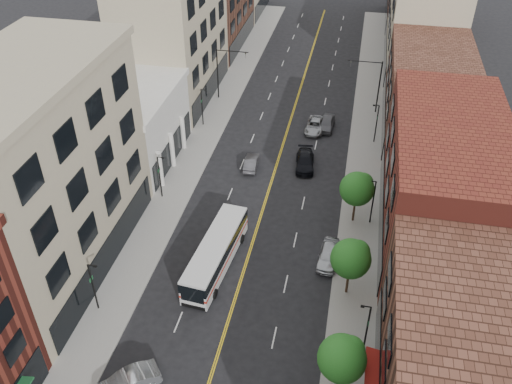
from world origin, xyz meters
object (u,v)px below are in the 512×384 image
Objects in this scene: car_angle_b at (127,383)px; car_lane_behind at (251,162)px; car_parked_far at (329,255)px; car_lane_c at (327,123)px; car_lane_a at (305,161)px; car_lane_b at (315,126)px; city_bus at (216,252)px.

car_lane_behind is (2.78, 30.32, -0.13)m from car_angle_b.
car_parked_far is 24.84m from car_lane_c.
car_lane_a is 1.05× the size of car_lane_b.
car_angle_b is at bearing -100.83° from car_lane_c.
car_angle_b is 32.87m from car_lane_a.
car_lane_behind is (-0.22, 16.58, -1.01)m from city_bus.
car_lane_behind is 6.22m from car_lane_a.
car_lane_b is 1.64m from car_lane_c.
car_parked_far is 15.82m from car_lane_a.
car_lane_a is at bearing 109.15° from car_parked_far.
car_lane_a is (-4.14, 15.27, -0.03)m from car_parked_far.
car_angle_b is 1.20× the size of car_lane_behind.
car_parked_far reaches higher than car_lane_behind.
car_parked_far is 17.27m from car_lane_behind.
car_angle_b reaches higher than car_lane_c.
car_lane_c is (7.50, 27.36, -0.92)m from city_bus.
car_lane_c reaches higher than car_lane_a.
car_lane_b reaches higher than car_lane_behind.
car_lane_b is at bearing 82.50° from car_lane_a.
car_lane_b is (9.04, 40.36, -0.12)m from car_angle_b.
city_bus is 2.35× the size of car_angle_b.
city_bus reaches higher than car_lane_c.
car_angle_b is (-3.00, -13.74, -0.88)m from city_bus.
car_angle_b is at bearing 80.66° from car_lane_behind.
car_lane_c is at bearing 29.39° from car_lane_b.
car_lane_a is at bearing 123.41° from car_angle_b.
car_parked_far is at bearing -78.09° from car_lane_b.
city_bus is 2.83× the size of car_lane_behind.
car_lane_c reaches higher than car_lane_behind.
car_parked_far is 1.01× the size of car_lane_c.
car_angle_b is 1.08× the size of car_parked_far.
car_lane_behind is at bearing -122.10° from car_lane_c.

